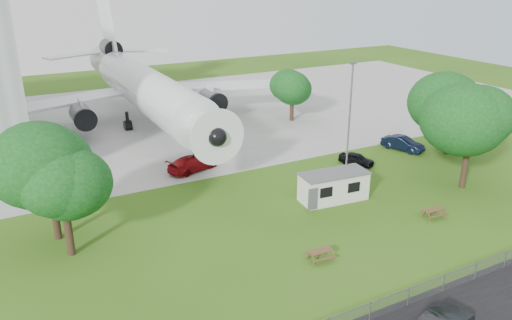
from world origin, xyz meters
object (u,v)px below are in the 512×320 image
airliner (144,86)px  picnic_east (433,217)px  site_cabin (334,186)px  picnic_west (320,260)px

airliner → picnic_east: airliner is taller
site_cabin → picnic_east: (5.36, -6.77, -1.31)m
site_cabin → picnic_west: size_ratio=3.81×
site_cabin → picnic_east: site_cabin is taller
picnic_west → picnic_east: (12.17, 0.99, 0.00)m
picnic_west → picnic_east: 12.22m
airliner → site_cabin: airliner is taller
airliner → picnic_east: (13.43, -37.50, -5.27)m
site_cabin → picnic_west: site_cabin is taller
picnic_west → picnic_east: size_ratio=1.00×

